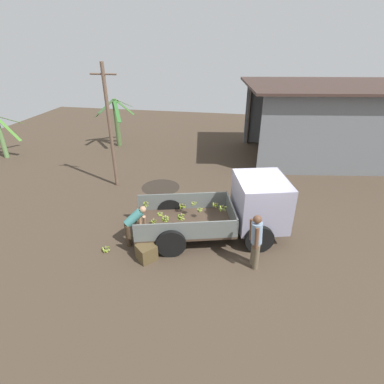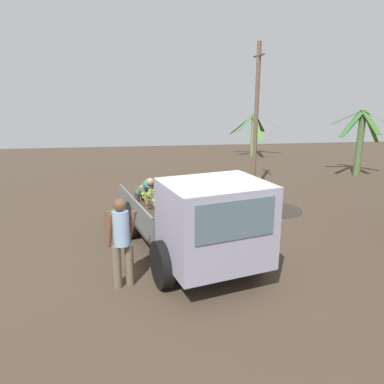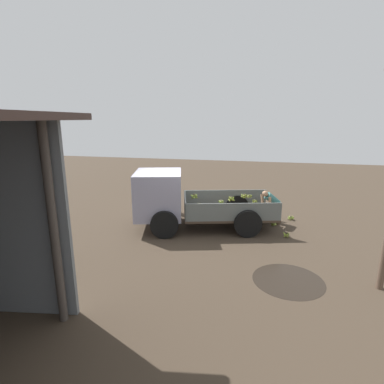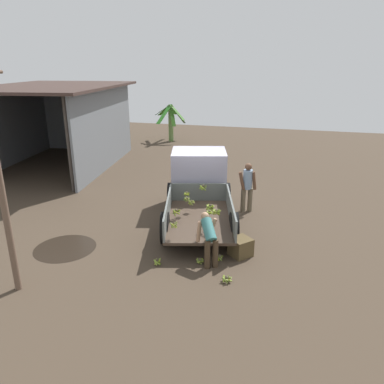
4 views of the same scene
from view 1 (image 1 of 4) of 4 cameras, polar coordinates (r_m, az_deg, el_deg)
name	(u,v)px [view 1 (image 1 of 4)]	position (r m, az deg, el deg)	size (l,w,h in m)	color
ground	(244,233)	(10.57, 9.80, -7.70)	(36.00, 36.00, 0.00)	#433629
mud_patch_0	(161,187)	(13.53, -6.00, 0.90)	(1.70, 1.70, 0.01)	black
cargo_truck	(245,206)	(10.00, 10.12, -2.66)	(5.18, 3.09, 2.02)	#413227
warehouse_shed	(337,108)	(17.88, 25.88, 14.26)	(9.36, 7.15, 3.90)	slate
utility_pole	(110,127)	(13.18, -15.38, 11.90)	(1.09, 0.15, 5.20)	brown
banana_palm_1	(117,121)	(18.92, -14.16, 13.00)	(2.44, 2.45, 2.83)	#4D6637
banana_palm_3	(1,135)	(19.51, -32.66, 9.11)	(2.14, 2.64, 2.34)	#638A4E
person_foreground_visitor	(256,239)	(8.71, 12.08, -8.75)	(0.44, 0.64, 1.74)	brown
person_worker_loading	(133,223)	(9.75, -11.09, -5.77)	(0.81, 0.68, 1.29)	#3F3020
banana_bunch_on_ground_0	(135,218)	(11.21, -10.74, -4.94)	(0.21, 0.21, 0.18)	#443D2C
banana_bunch_on_ground_1	(106,249)	(9.95, -16.10, -10.40)	(0.26, 0.25, 0.17)	brown
banana_bunch_on_ground_2	(135,236)	(10.31, -10.73, -8.25)	(0.21, 0.21, 0.15)	brown
banana_bunch_on_ground_3	(139,245)	(9.87, -10.02, -9.96)	(0.17, 0.19, 0.16)	brown
wooden_crate_0	(146,252)	(9.30, -8.67, -11.30)	(0.51, 0.51, 0.50)	brown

